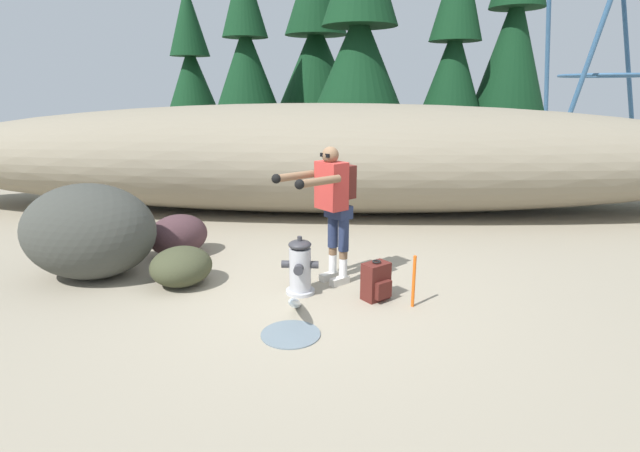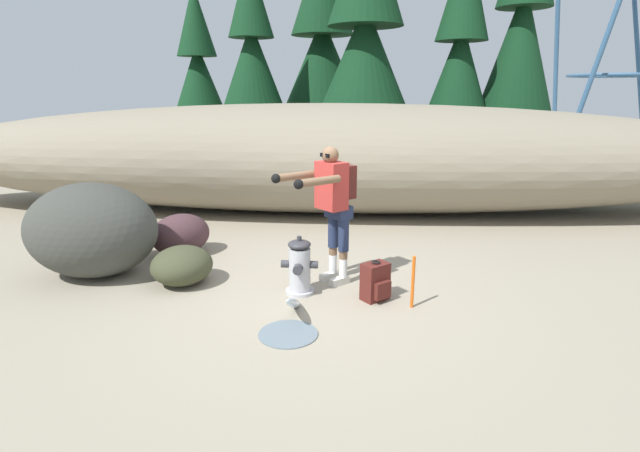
% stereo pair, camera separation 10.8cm
% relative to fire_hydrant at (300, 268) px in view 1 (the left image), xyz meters
% --- Properties ---
extents(ground_plane, '(56.00, 56.00, 0.04)m').
position_rel_fire_hydrant_xyz_m(ground_plane, '(0.14, 0.05, -0.34)').
color(ground_plane, gray).
extents(dirt_embankment, '(16.95, 3.20, 2.09)m').
position_rel_fire_hydrant_xyz_m(dirt_embankment, '(0.14, 4.20, 0.73)').
color(dirt_embankment, gray).
rests_on(dirt_embankment, ground_plane).
extents(fire_hydrant, '(0.44, 0.39, 0.71)m').
position_rel_fire_hydrant_xyz_m(fire_hydrant, '(0.00, 0.00, 0.00)').
color(fire_hydrant, '#B2B2B7').
rests_on(fire_hydrant, ground_plane).
extents(hydrant_water_jet, '(0.60, 1.18, 0.53)m').
position_rel_fire_hydrant_xyz_m(hydrant_water_jet, '(-0.00, -0.74, -0.22)').
color(hydrant_water_jet, silver).
rests_on(hydrant_water_jet, ground_plane).
extents(utility_worker, '(0.98, 0.94, 1.71)m').
position_rel_fire_hydrant_xyz_m(utility_worker, '(0.37, 0.34, 0.77)').
color(utility_worker, beige).
rests_on(utility_worker, ground_plane).
extents(spare_backpack, '(0.36, 0.36, 0.47)m').
position_rel_fire_hydrant_xyz_m(spare_backpack, '(0.89, -0.13, -0.10)').
color(spare_backpack, '#511E19').
rests_on(spare_backpack, ground_plane).
extents(boulder_large, '(1.73, 1.35, 1.22)m').
position_rel_fire_hydrant_xyz_m(boulder_large, '(-2.72, 0.39, 0.29)').
color(boulder_large, '#3C3E39').
rests_on(boulder_large, ground_plane).
extents(boulder_mid, '(1.09, 1.10, 0.60)m').
position_rel_fire_hydrant_xyz_m(boulder_mid, '(-1.90, 1.29, -0.02)').
color(boulder_mid, '#472E32').
rests_on(boulder_mid, ground_plane).
extents(boulder_small, '(1.02, 1.03, 0.48)m').
position_rel_fire_hydrant_xyz_m(boulder_small, '(-1.49, 0.18, -0.08)').
color(boulder_small, '#3B3F29').
rests_on(boulder_small, ground_plane).
extents(pine_tree_far_left, '(1.98, 1.98, 5.58)m').
position_rel_fire_hydrant_xyz_m(pine_tree_far_left, '(-4.58, 11.09, 2.68)').
color(pine_tree_far_left, '#47331E').
rests_on(pine_tree_far_left, ground_plane).
extents(pine_tree_left, '(1.93, 1.93, 5.82)m').
position_rel_fire_hydrant_xyz_m(pine_tree_left, '(-2.27, 8.67, 3.01)').
color(pine_tree_left, '#47331E').
rests_on(pine_tree_left, ground_plane).
extents(pine_tree_center, '(2.93, 2.93, 6.69)m').
position_rel_fire_hydrant_xyz_m(pine_tree_center, '(-0.45, 10.45, 3.14)').
color(pine_tree_center, '#47331E').
rests_on(pine_tree_center, ground_plane).
extents(pine_tree_right, '(2.98, 2.98, 6.68)m').
position_rel_fire_hydrant_xyz_m(pine_tree_right, '(0.82, 7.89, 3.08)').
color(pine_tree_right, '#47331E').
rests_on(pine_tree_right, ground_plane).
extents(pine_tree_far_right, '(2.02, 2.02, 5.96)m').
position_rel_fire_hydrant_xyz_m(pine_tree_far_right, '(3.21, 7.81, 2.77)').
color(pine_tree_far_right, '#47331E').
rests_on(pine_tree_far_right, ground_plane).
extents(pine_tree_ridge_end, '(2.12, 2.12, 7.29)m').
position_rel_fire_hydrant_xyz_m(pine_tree_ridge_end, '(4.75, 8.12, 3.48)').
color(pine_tree_ridge_end, '#47331E').
rests_on(pine_tree_ridge_end, ground_plane).
extents(survey_stake, '(0.04, 0.04, 0.60)m').
position_rel_fire_hydrant_xyz_m(survey_stake, '(1.29, -0.31, -0.02)').
color(survey_stake, '#E55914').
rests_on(survey_stake, ground_plane).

